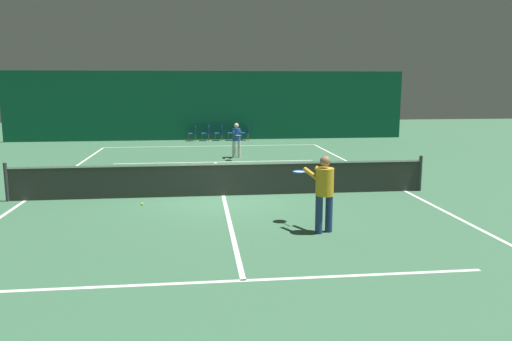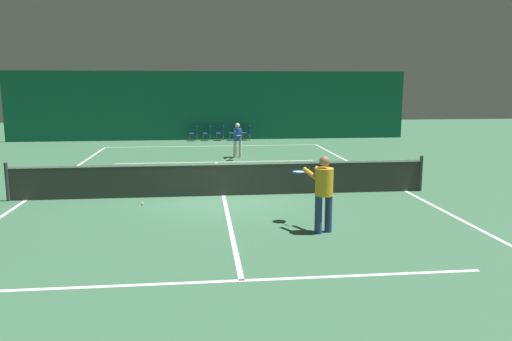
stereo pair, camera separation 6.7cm
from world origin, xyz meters
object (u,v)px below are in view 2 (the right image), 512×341
(tennis_net, at_px, (223,178))
(courtside_chair_3, at_px, (234,132))
(player_far, at_px, (238,138))
(player_near, at_px, (323,188))
(courtside_chair_0, at_px, (195,132))
(courtside_chair_4, at_px, (247,132))
(courtside_chair_2, at_px, (221,132))
(courtside_chair_1, at_px, (208,132))
(tennis_ball, at_px, (142,204))

(tennis_net, bearing_deg, courtside_chair_3, 84.83)
(player_far, bearing_deg, player_near, 5.19)
(player_near, xyz_separation_m, player_far, (-0.98, 11.48, -0.10))
(courtside_chair_0, relative_size, courtside_chair_4, 1.00)
(courtside_chair_2, relative_size, courtside_chair_3, 1.00)
(courtside_chair_1, relative_size, courtside_chair_2, 1.00)
(courtside_chair_3, bearing_deg, courtside_chair_1, -90.00)
(courtside_chair_0, xyz_separation_m, courtside_chair_2, (1.51, 0.00, 0.00))
(courtside_chair_0, xyz_separation_m, tennis_ball, (-1.26, -15.38, -0.45))
(courtside_chair_3, height_order, tennis_ball, courtside_chair_3)
(courtside_chair_3, relative_size, tennis_ball, 12.73)
(courtside_chair_3, height_order, courtside_chair_4, same)
(player_near, distance_m, courtside_chair_1, 18.48)
(courtside_chair_0, bearing_deg, courtside_chair_1, 90.00)
(player_far, bearing_deg, courtside_chair_0, -163.87)
(tennis_net, relative_size, tennis_ball, 181.82)
(tennis_net, distance_m, tennis_ball, 2.44)
(tennis_net, relative_size, player_near, 7.12)
(tennis_net, xyz_separation_m, courtside_chair_4, (2.07, 14.48, -0.03))
(player_far, bearing_deg, courtside_chair_1, -169.86)
(player_near, relative_size, tennis_ball, 25.54)
(courtside_chair_4, bearing_deg, courtside_chair_0, -90.00)
(player_far, bearing_deg, tennis_ball, -20.28)
(courtside_chair_1, xyz_separation_m, courtside_chair_2, (0.76, 0.00, 0.00))
(player_far, distance_m, courtside_chair_0, 7.14)
(player_far, xyz_separation_m, courtside_chair_4, (1.08, 6.86, -0.40))
(courtside_chair_3, bearing_deg, courtside_chair_0, -90.00)
(player_far, distance_m, courtside_chair_4, 6.96)
(courtside_chair_4, bearing_deg, courtside_chair_2, -90.00)
(player_far, xyz_separation_m, courtside_chair_1, (-1.19, 6.86, -0.40))
(player_near, distance_m, tennis_ball, 5.21)
(courtside_chair_1, bearing_deg, tennis_net, 0.79)
(tennis_ball, bearing_deg, courtside_chair_3, 77.09)
(tennis_net, relative_size, courtside_chair_1, 14.29)
(player_near, bearing_deg, tennis_ball, 33.68)
(courtside_chair_0, bearing_deg, courtside_chair_3, 90.00)
(player_near, relative_size, player_far, 1.12)
(courtside_chair_1, bearing_deg, player_near, 6.74)
(player_near, bearing_deg, courtside_chair_2, -16.59)
(player_far, xyz_separation_m, courtside_chair_2, (-0.43, 6.86, -0.40))
(courtside_chair_0, distance_m, courtside_chair_4, 3.02)
(courtside_chair_2, relative_size, courtside_chair_4, 1.00)
(player_far, distance_m, tennis_ball, 9.14)
(courtside_chair_0, bearing_deg, player_far, 15.81)
(courtside_chair_3, distance_m, tennis_ball, 15.79)
(courtside_chair_0, height_order, courtside_chair_4, same)
(courtside_chair_4, height_order, tennis_ball, courtside_chair_4)
(courtside_chair_2, bearing_deg, tennis_net, -2.19)
(player_near, xyz_separation_m, courtside_chair_1, (-2.17, 18.34, -0.50))
(tennis_ball, bearing_deg, courtside_chair_1, 82.54)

